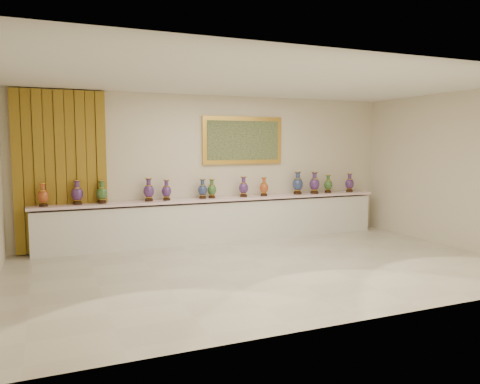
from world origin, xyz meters
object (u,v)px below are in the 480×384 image
object	(u,v)px
vase_0	(43,196)
vase_2	(102,193)
counter	(220,220)
vase_1	(77,193)

from	to	relation	value
vase_0	vase_2	size ratio (longest dim) A/B	0.97
counter	vase_2	bearing A→B (deg)	-179.98
vase_1	vase_2	distance (m)	0.43
vase_0	vase_1	bearing A→B (deg)	6.74
counter	vase_0	distance (m)	3.41
counter	vase_1	distance (m)	2.85
vase_0	vase_1	world-z (taller)	vase_1
vase_1	vase_2	size ratio (longest dim) A/B	1.04
vase_0	vase_2	world-z (taller)	vase_2
vase_0	vase_2	xyz separation A→B (m)	(1.01, 0.05, 0.01)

